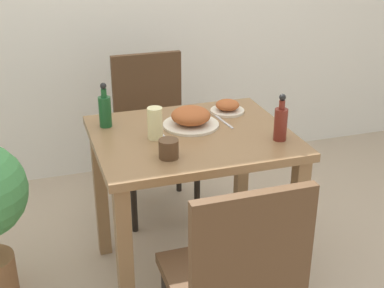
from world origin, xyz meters
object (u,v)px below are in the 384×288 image
at_px(food_plate, 191,118).
at_px(sauce_bottle, 105,110).
at_px(drink_cup, 169,149).
at_px(juice_glass, 155,123).
at_px(side_plate, 227,107).
at_px(chair_near, 236,278).
at_px(condiment_bottle, 281,122).
at_px(chair_far, 153,126).

xyz_separation_m(food_plate, sauce_bottle, (-0.36, 0.11, 0.04)).
distance_m(drink_cup, juice_glass, 0.20).
bearing_deg(side_plate, drink_cup, -135.28).
height_order(side_plate, sauce_bottle, sauce_bottle).
xyz_separation_m(chair_near, sauce_bottle, (-0.28, 0.89, 0.32)).
bearing_deg(side_plate, food_plate, -152.73).
height_order(juice_glass, condiment_bottle, condiment_bottle).
bearing_deg(sauce_bottle, food_plate, -17.28).
distance_m(food_plate, sauce_bottle, 0.38).
bearing_deg(chair_far, juice_glass, -102.51).
relative_size(side_plate, condiment_bottle, 0.80).
xyz_separation_m(chair_far, side_plate, (0.25, -0.51, 0.26)).
relative_size(chair_far, food_plate, 3.54).
bearing_deg(side_plate, sauce_bottle, -179.99).
distance_m(food_plate, condiment_bottle, 0.41).
distance_m(juice_glass, condiment_bottle, 0.53).
height_order(drink_cup, juice_glass, juice_glass).
bearing_deg(side_plate, chair_near, -109.03).
distance_m(chair_near, food_plate, 0.83).
bearing_deg(chair_far, condiment_bottle, -68.90).
bearing_deg(drink_cup, chair_near, -79.19).
bearing_deg(drink_cup, juice_glass, 90.88).
distance_m(chair_far, side_plate, 0.62).
bearing_deg(juice_glass, sauce_bottle, 131.87).
bearing_deg(food_plate, chair_far, 92.64).
xyz_separation_m(sauce_bottle, condiment_bottle, (0.68, -0.37, 0.00)).
height_order(chair_far, drink_cup, chair_far).
height_order(food_plate, juice_glass, juice_glass).
distance_m(food_plate, juice_glass, 0.21).
xyz_separation_m(side_plate, drink_cup, (-0.40, -0.40, 0.01)).
xyz_separation_m(chair_far, drink_cup, (-0.15, -0.91, 0.28)).
relative_size(food_plate, sauce_bottle, 1.24).
bearing_deg(drink_cup, food_plate, 57.39).
bearing_deg(drink_cup, condiment_bottle, 2.86).
relative_size(chair_near, chair_far, 1.00).
relative_size(drink_cup, juice_glass, 0.58).
bearing_deg(chair_near, drink_cup, -79.19).
xyz_separation_m(juice_glass, condiment_bottle, (0.50, -0.17, 0.01)).
relative_size(drink_cup, sauce_bottle, 0.39).
height_order(chair_near, drink_cup, chair_near).
bearing_deg(chair_far, drink_cup, -99.63).
bearing_deg(sauce_bottle, side_plate, 0.01).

